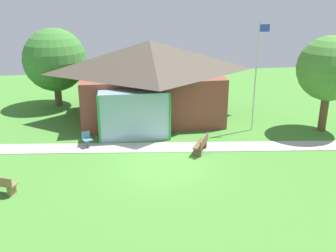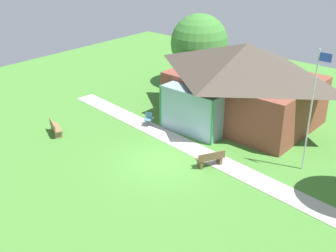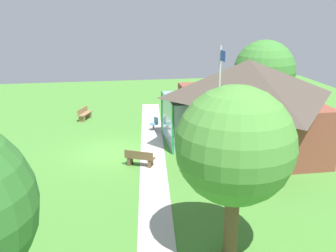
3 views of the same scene
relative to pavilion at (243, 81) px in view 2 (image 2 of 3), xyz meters
The scene contains 8 objects.
ground_plane 7.70m from the pavilion, 90.48° to the right, with size 44.00×44.00×0.00m, color #478433.
pavilion is the anchor object (origin of this frame).
footpath 5.74m from the pavilion, 90.68° to the right, with size 21.55×1.30×0.03m, color #BCB7B2.
flagpole 6.66m from the pavilion, 28.94° to the right, with size 0.64×0.08×6.26m.
bench_rear_near_path 6.74m from the pavilion, 71.41° to the right, with size 1.08×1.53×0.84m.
bench_mid_left 11.71m from the pavilion, 128.21° to the right, with size 1.55×1.00×0.84m.
patio_chair_west 6.29m from the pavilion, 129.95° to the right, with size 0.59×0.59×0.86m.
tree_behind_pavilion_left 7.28m from the pavilion, 149.09° to the left, with size 4.35×4.35×5.45m.
Camera 2 is at (13.17, -14.87, 11.28)m, focal length 46.20 mm.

